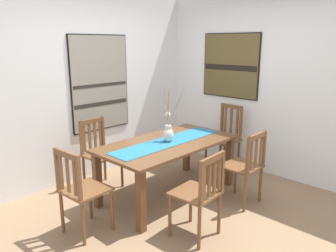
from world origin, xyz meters
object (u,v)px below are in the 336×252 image
at_px(painting_on_back_wall, 100,83).
at_px(centerpiece_vase, 168,132).
at_px(painting_on_side_wall, 231,66).
at_px(chair_1, 81,190).
at_px(chair_0, 225,137).
at_px(chair_2, 200,193).
at_px(chair_3, 245,166).
at_px(chair_4, 99,152).
at_px(dining_table, 168,149).

bearing_deg(painting_on_back_wall, centerpiece_vase, -86.45).
bearing_deg(painting_on_side_wall, chair_1, -177.35).
bearing_deg(chair_1, centerpiece_vase, -1.18).
distance_m(chair_0, chair_2, 2.00).
bearing_deg(painting_on_back_wall, chair_3, -75.22).
xyz_separation_m(painting_on_back_wall, painting_on_side_wall, (1.65, -1.14, 0.22)).
relative_size(chair_2, chair_4, 0.97).
height_order(chair_3, painting_on_back_wall, painting_on_back_wall).
bearing_deg(dining_table, chair_3, -59.84).
height_order(chair_0, chair_4, chair_0).
bearing_deg(dining_table, painting_on_back_wall, 93.57).
distance_m(chair_3, painting_on_side_wall, 1.83).
distance_m(chair_4, painting_on_back_wall, 1.03).
bearing_deg(chair_1, painting_on_side_wall, 2.65).
bearing_deg(chair_1, chair_2, -49.46).
bearing_deg(chair_1, chair_4, 46.13).
distance_m(chair_2, painting_on_back_wall, 2.37).
bearing_deg(chair_4, dining_table, -62.27).
bearing_deg(chair_2, chair_4, 89.24).
xyz_separation_m(chair_3, painting_on_side_wall, (1.09, 0.98, 1.09)).
relative_size(centerpiece_vase, chair_4, 0.71).
height_order(chair_1, chair_4, chair_4).
distance_m(dining_table, painting_on_side_wall, 1.84).
bearing_deg(painting_on_back_wall, painting_on_side_wall, -34.57).
bearing_deg(painting_on_side_wall, chair_2, -153.07).
height_order(chair_3, painting_on_side_wall, painting_on_side_wall).
xyz_separation_m(chair_4, painting_on_side_wall, (2.02, -0.70, 1.08)).
distance_m(chair_2, painting_on_side_wall, 2.54).
xyz_separation_m(centerpiece_vase, painting_on_side_wall, (1.57, 0.16, 0.72)).
height_order(centerpiece_vase, chair_0, centerpiece_vase).
xyz_separation_m(chair_1, painting_on_back_wall, (1.17, 1.27, 0.87)).
bearing_deg(chair_3, chair_2, -176.32).
bearing_deg(chair_3, painting_on_side_wall, 41.80).
relative_size(chair_0, chair_4, 1.07).
xyz_separation_m(chair_1, chair_3, (1.72, -0.85, -0.00)).
height_order(chair_2, chair_4, chair_4).
relative_size(chair_1, chair_2, 1.03).
xyz_separation_m(dining_table, chair_2, (-0.47, -0.88, -0.14)).
bearing_deg(chair_0, painting_on_back_wall, 137.62).
height_order(chair_4, painting_on_back_wall, painting_on_back_wall).
relative_size(chair_4, painting_on_side_wall, 0.94).
bearing_deg(dining_table, centerpiece_vase, -169.78).
height_order(chair_0, chair_1, chair_0).
distance_m(chair_0, chair_3, 1.19).
bearing_deg(chair_4, chair_2, -90.76).
relative_size(chair_1, chair_4, 0.99).
xyz_separation_m(centerpiece_vase, painting_on_back_wall, (-0.08, 1.29, 0.50)).
xyz_separation_m(chair_2, chair_3, (0.95, 0.06, -0.00)).
relative_size(chair_0, chair_2, 1.11).
height_order(dining_table, painting_on_back_wall, painting_on_back_wall).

